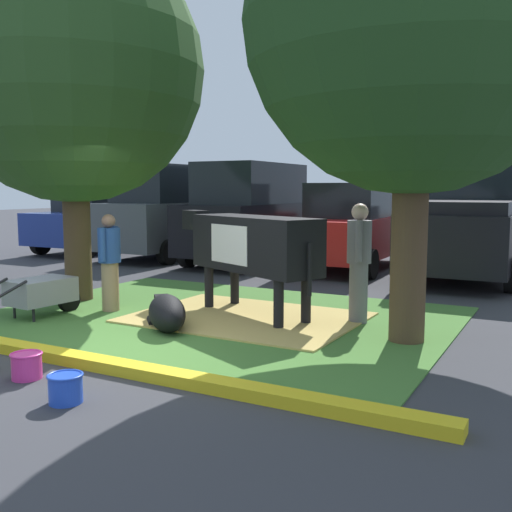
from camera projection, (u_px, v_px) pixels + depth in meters
The scene contains 18 objects.
ground_plane at pixel (113, 348), 7.01m from camera, with size 80.00×80.00×0.00m, color #38383D.
grass_island at pixel (217, 317), 8.64m from camera, with size 6.62×5.05×0.02m, color #477A33.
curb_yellow at pixel (84, 361), 6.30m from camera, with size 7.82×0.24×0.12m, color yellow.
hay_bedding at pixel (246, 318), 8.54m from camera, with size 3.20×2.40×0.04m, color tan.
shade_tree_left at pixel (72, 71), 9.57m from camera, with size 4.33×4.33×5.98m.
shade_tree_right at pixel (416, 22), 6.85m from camera, with size 4.07×4.07×5.88m.
cow_holstein at pixel (250, 244), 8.67m from camera, with size 2.97×1.69×1.53m.
calf_lying at pixel (166, 312), 7.89m from camera, with size 1.13×1.17×0.48m.
person_handler at pixel (110, 260), 8.99m from camera, with size 0.34×0.51×1.51m.
person_visitor_near at pixel (359, 260), 8.17m from camera, with size 0.34×0.51×1.69m.
wheelbarrow at pixel (42, 291), 8.65m from camera, with size 0.67×1.61×0.63m.
bucket_pink at pixel (27, 365), 5.87m from camera, with size 0.32×0.32×0.26m.
bucket_blue at pixel (66, 388), 5.21m from camera, with size 0.32×0.32×0.26m.
sedan_blue at pixel (98, 219), 17.68m from camera, with size 2.07×4.42×2.02m.
suv_dark_grey at pixel (171, 211), 16.23m from camera, with size 2.17×4.62×2.52m.
suv_black at pixel (252, 213), 14.90m from camera, with size 2.17×4.62×2.52m.
sedan_red at pixel (351, 227), 13.89m from camera, with size 2.07×4.42×2.02m.
pickup_truck_black at pixel (470, 225), 12.68m from camera, with size 2.27×5.43×2.42m.
Camera 1 is at (4.75, -5.21, 1.90)m, focal length 41.20 mm.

